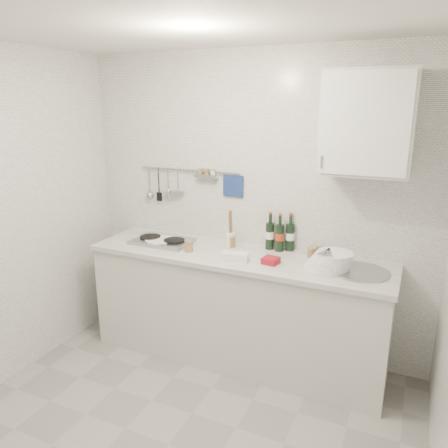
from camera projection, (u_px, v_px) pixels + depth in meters
name	position (u px, v px, depth m)	size (l,w,h in m)	color
floor	(169.00, 444.00, 2.76)	(3.00, 3.00, 0.00)	gray
ceiling	(151.00, 13.00, 2.09)	(3.00, 3.00, 0.00)	silver
back_wall	(251.00, 206.00, 3.65)	(3.00, 0.02, 2.50)	silver
counter	(237.00, 310.00, 3.61)	(2.44, 0.64, 0.96)	beige
wall_rail	(187.00, 181.00, 3.81)	(0.98, 0.09, 0.34)	#93969B
wall_cabinet	(368.00, 123.00, 2.95)	(0.60, 0.38, 0.70)	beige
plate_stack_hob	(159.00, 241.00, 3.74)	(0.28, 0.27, 0.04)	#5465C0
plate_stack_sink	(330.00, 261.00, 3.14)	(0.34, 0.32, 0.14)	white
wine_bottles	(280.00, 232.00, 3.53)	(0.23, 0.12, 0.31)	black
butter_dish	(235.00, 256.00, 3.33)	(0.20, 0.10, 0.06)	white
strawberry_punnet	(271.00, 260.00, 3.27)	(0.11, 0.11, 0.05)	#A1111E
utensil_crock	(230.00, 238.00, 3.65)	(0.08, 0.08, 0.32)	white
jar_a	(231.00, 241.00, 3.64)	(0.07, 0.07, 0.10)	olive
jar_b	(314.00, 250.00, 3.46)	(0.06, 0.06, 0.08)	olive
jar_c	(312.00, 252.00, 3.39)	(0.07, 0.07, 0.08)	olive
jar_d	(189.00, 246.00, 3.52)	(0.07, 0.07, 0.10)	olive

